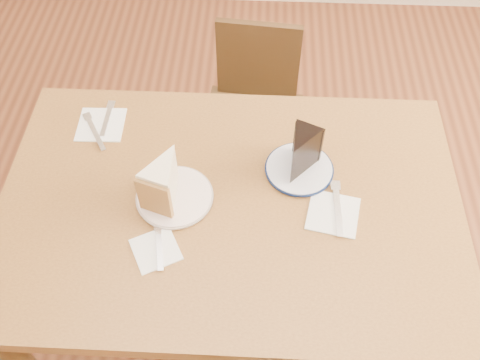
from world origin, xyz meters
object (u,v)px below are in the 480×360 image
plate_navy (299,169)px  chocolate_cake (300,156)px  chair_far (253,114)px  carrot_cake (166,179)px  table (230,223)px  plate_cream (175,197)px

plate_navy → chocolate_cake: size_ratio=1.55×
chocolate_cake → chair_far: bearing=-52.2°
carrot_cake → table: bearing=13.4°
plate_cream → plate_navy: size_ratio=1.08×
chair_far → chocolate_cake: size_ratio=6.48×
table → plate_navy: size_ratio=6.78×
carrot_cake → chocolate_cake: size_ratio=1.06×
chair_far → plate_navy: bearing=109.9°
chocolate_cake → table: bearing=55.6°
chair_far → plate_cream: (-0.19, -0.65, 0.34)m
table → carrot_cake: carrot_cake is taller
plate_navy → carrot_cake: 0.36m
plate_navy → chocolate_cake: chocolate_cake is taller
chair_far → carrot_cake: 0.78m
chair_far → carrot_cake: size_ratio=6.11×
chair_far → carrot_cake: bearing=78.1°
chair_far → chocolate_cake: chocolate_cake is taller
plate_cream → carrot_cake: (-0.02, 0.01, 0.06)m
chocolate_cake → carrot_cake: bearing=39.6°
chair_far → carrot_cake: carrot_cake is taller
table → plate_cream: bearing=177.9°
plate_navy → chocolate_cake: bearing=-128.7°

